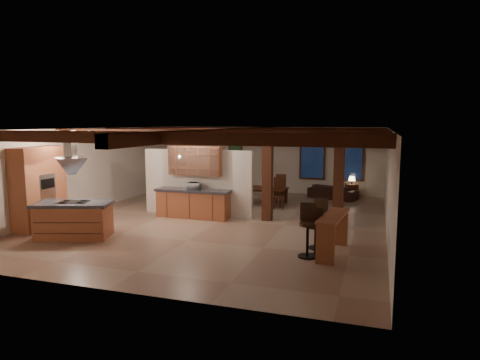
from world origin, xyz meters
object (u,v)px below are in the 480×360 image
at_px(kitchen_island, 74,219).
at_px(sofa, 333,192).
at_px(bar_counter, 333,228).
at_px(dining_table, 262,196).

bearing_deg(kitchen_island, sofa, 53.57).
xyz_separation_m(kitchen_island, bar_counter, (6.82, 0.66, 0.14)).
height_order(kitchen_island, sofa, kitchen_island).
height_order(dining_table, bar_counter, bar_counter).
relative_size(kitchen_island, sofa, 1.14).
xyz_separation_m(kitchen_island, dining_table, (3.64, 6.09, -0.18)).
relative_size(kitchen_island, bar_counter, 1.20).
xyz_separation_m(kitchen_island, sofa, (6.05, 8.20, -0.21)).
relative_size(dining_table, bar_counter, 0.99).
bearing_deg(bar_counter, sofa, 95.80).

